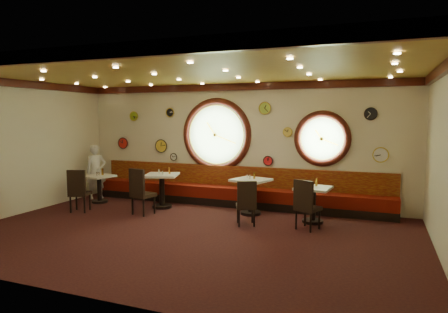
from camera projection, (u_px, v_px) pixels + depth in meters
floor at (187, 234)px, 7.97m from camera, size 9.00×6.00×0.00m
ceiling at (186, 71)px, 7.65m from camera, size 9.00×6.00×0.02m
wall_back at (238, 144)px, 10.59m from camera, size 9.00×0.02×3.20m
wall_front at (79, 175)px, 5.03m from camera, size 9.00×0.02×3.20m
wall_left at (16, 148)px, 9.45m from camera, size 0.02×6.00×3.20m
wall_right at (447, 164)px, 6.18m from camera, size 0.02×6.00×3.20m
molding_back at (237, 87)px, 10.40m from camera, size 9.00×0.10×0.18m
molding_front at (78, 54)px, 4.93m from camera, size 9.00×0.10×0.18m
molding_left at (15, 83)px, 9.28m from camera, size 0.10×6.00×0.18m
banquette_base at (234, 202)px, 10.48m from camera, size 8.00×0.55×0.20m
banquette_seat at (234, 193)px, 10.46m from camera, size 8.00×0.55×0.30m
banquette_back at (237, 176)px, 10.62m from camera, size 8.00×0.10×0.55m
porthole_left_glass at (217, 135)px, 10.78m from camera, size 1.66×0.02×1.66m
porthole_left_frame at (216, 135)px, 10.77m from camera, size 1.98×0.18×1.98m
porthole_left_ring at (216, 135)px, 10.74m from camera, size 1.61×0.03×1.61m
porthole_right_glass at (322, 139)px, 9.77m from camera, size 1.10×0.02×1.10m
porthole_right_frame at (322, 139)px, 9.76m from camera, size 1.38×0.18×1.38m
porthole_right_ring at (322, 139)px, 9.73m from camera, size 1.09×0.03×1.09m
wall_clock_0 at (170, 113)px, 11.20m from camera, size 0.24×0.03×0.24m
wall_clock_1 at (288, 132)px, 10.03m from camera, size 0.22×0.03×0.22m
wall_clock_2 at (161, 146)px, 11.40m from camera, size 0.36×0.03×0.36m
wall_clock_3 at (123, 143)px, 11.87m from camera, size 0.32×0.03×0.32m
wall_clock_4 at (268, 161)px, 10.29m from camera, size 0.24×0.03×0.24m
wall_clock_5 at (134, 116)px, 11.64m from camera, size 0.26×0.03×0.26m
wall_clock_6 at (381, 155)px, 9.28m from camera, size 0.34×0.03×0.34m
wall_clock_7 at (265, 108)px, 10.19m from camera, size 0.30×0.03×0.30m
wall_clock_8 at (174, 157)px, 11.28m from camera, size 0.20×0.03×0.20m
wall_clock_9 at (371, 114)px, 9.28m from camera, size 0.28×0.03×0.28m
table_a at (99, 185)px, 10.85m from camera, size 0.80×0.80×0.75m
table_b at (162, 186)px, 10.23m from camera, size 0.99×0.99×0.87m
table_c at (251, 192)px, 9.53m from camera, size 0.97×0.97×0.86m
table_d at (313, 200)px, 8.77m from camera, size 0.80×0.80×0.80m
chair_a at (78, 188)px, 9.72m from camera, size 0.56×0.56×0.65m
chair_b at (140, 189)px, 9.46m from camera, size 0.56×0.56×0.69m
chair_c at (246, 200)px, 8.49m from camera, size 0.55×0.55×0.61m
chair_d at (306, 202)px, 8.18m from camera, size 0.57×0.57×0.65m
condiment_a_salt at (99, 174)px, 10.86m from camera, size 0.03×0.03×0.09m
condiment_b_salt at (159, 171)px, 10.31m from camera, size 0.04×0.04×0.11m
condiment_c_salt at (247, 176)px, 9.65m from camera, size 0.03×0.03×0.09m
condiment_d_salt at (308, 183)px, 8.88m from camera, size 0.04×0.04×0.11m
condiment_a_pepper at (97, 174)px, 10.77m from camera, size 0.04×0.04×0.10m
condiment_b_pepper at (163, 173)px, 10.08m from camera, size 0.04×0.04×0.10m
condiment_c_pepper at (250, 177)px, 9.48m from camera, size 0.04×0.04×0.10m
condiment_d_pepper at (311, 185)px, 8.67m from camera, size 0.04×0.04×0.11m
condiment_a_bottle at (103, 172)px, 10.87m from camera, size 0.06×0.06×0.18m
condiment_b_bottle at (169, 171)px, 10.24m from camera, size 0.05×0.05×0.17m
condiment_c_bottle at (254, 176)px, 9.50m from camera, size 0.05×0.05×0.16m
condiment_d_bottle at (316, 182)px, 8.85m from camera, size 0.06×0.06×0.18m
waiter at (96, 172)px, 11.39m from camera, size 0.63×0.67×1.55m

